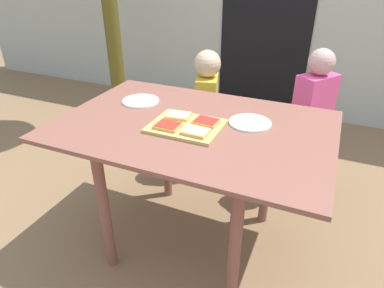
{
  "coord_description": "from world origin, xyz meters",
  "views": [
    {
      "loc": [
        0.58,
        -1.35,
        1.47
      ],
      "look_at": [
        -0.01,
        0.0,
        0.65
      ],
      "focal_mm": 31.33,
      "sensor_mm": 36.0,
      "label": 1
    }
  ],
  "objects_px": {
    "pizza_slice_far_right": "(206,122)",
    "pizza_slice_far_left": "(178,115)",
    "pizza_slice_near_left": "(168,126)",
    "cutting_board": "(186,126)",
    "child_right": "(311,118)",
    "plate_white_right": "(250,123)",
    "dining_table": "(193,144)",
    "pizza_slice_near_right": "(196,131)",
    "plate_white_left": "(141,101)",
    "child_left": "(207,106)"
  },
  "relations": [
    {
      "from": "pizza_slice_near_left",
      "to": "plate_white_right",
      "type": "height_order",
      "value": "pizza_slice_near_left"
    },
    {
      "from": "dining_table",
      "to": "plate_white_right",
      "type": "bearing_deg",
      "value": 23.56
    },
    {
      "from": "plate_white_left",
      "to": "child_right",
      "type": "height_order",
      "value": "child_right"
    },
    {
      "from": "pizza_slice_far_left",
      "to": "pizza_slice_near_left",
      "type": "height_order",
      "value": "same"
    },
    {
      "from": "dining_table",
      "to": "plate_white_right",
      "type": "height_order",
      "value": "plate_white_right"
    },
    {
      "from": "pizza_slice_far_left",
      "to": "pizza_slice_near_left",
      "type": "distance_m",
      "value": 0.12
    },
    {
      "from": "cutting_board",
      "to": "pizza_slice_far_right",
      "type": "height_order",
      "value": "pizza_slice_far_right"
    },
    {
      "from": "pizza_slice_near_right",
      "to": "child_left",
      "type": "height_order",
      "value": "child_left"
    },
    {
      "from": "cutting_board",
      "to": "pizza_slice_near_left",
      "type": "height_order",
      "value": "pizza_slice_near_left"
    },
    {
      "from": "dining_table",
      "to": "child_left",
      "type": "xyz_separation_m",
      "value": [
        -0.21,
        0.73,
        -0.11
      ]
    },
    {
      "from": "pizza_slice_far_right",
      "to": "pizza_slice_near_right",
      "type": "xyz_separation_m",
      "value": [
        -0.01,
        -0.12,
        0.0
      ]
    },
    {
      "from": "plate_white_left",
      "to": "cutting_board",
      "type": "bearing_deg",
      "value": -28.1
    },
    {
      "from": "pizza_slice_far_right",
      "to": "pizza_slice_far_left",
      "type": "height_order",
      "value": "same"
    },
    {
      "from": "pizza_slice_far_left",
      "to": "dining_table",
      "type": "bearing_deg",
      "value": -7.12
    },
    {
      "from": "pizza_slice_far_left",
      "to": "child_left",
      "type": "height_order",
      "value": "child_left"
    },
    {
      "from": "pizza_slice_far_right",
      "to": "child_right",
      "type": "xyz_separation_m",
      "value": [
        0.43,
        0.73,
        -0.21
      ]
    },
    {
      "from": "dining_table",
      "to": "pizza_slice_far_left",
      "type": "distance_m",
      "value": 0.16
    },
    {
      "from": "cutting_board",
      "to": "pizza_slice_far_left",
      "type": "relative_size",
      "value": 2.62
    },
    {
      "from": "cutting_board",
      "to": "child_left",
      "type": "height_order",
      "value": "child_left"
    },
    {
      "from": "cutting_board",
      "to": "pizza_slice_far_left",
      "type": "bearing_deg",
      "value": 138.76
    },
    {
      "from": "plate_white_left",
      "to": "child_right",
      "type": "xyz_separation_m",
      "value": [
        0.89,
        0.58,
        -0.19
      ]
    },
    {
      "from": "pizza_slice_near_right",
      "to": "child_left",
      "type": "distance_m",
      "value": 0.92
    },
    {
      "from": "pizza_slice_far_right",
      "to": "pizza_slice_near_left",
      "type": "relative_size",
      "value": 1.05
    },
    {
      "from": "plate_white_right",
      "to": "child_left",
      "type": "distance_m",
      "value": 0.8
    },
    {
      "from": "plate_white_left",
      "to": "child_right",
      "type": "relative_size",
      "value": 0.2
    },
    {
      "from": "cutting_board",
      "to": "child_right",
      "type": "height_order",
      "value": "child_right"
    },
    {
      "from": "pizza_slice_far_right",
      "to": "pizza_slice_near_right",
      "type": "relative_size",
      "value": 1.02
    },
    {
      "from": "pizza_slice_far_left",
      "to": "cutting_board",
      "type": "bearing_deg",
      "value": -41.24
    },
    {
      "from": "cutting_board",
      "to": "pizza_slice_near_left",
      "type": "bearing_deg",
      "value": -137.39
    },
    {
      "from": "pizza_slice_far_right",
      "to": "plate_white_left",
      "type": "distance_m",
      "value": 0.47
    },
    {
      "from": "cutting_board",
      "to": "child_left",
      "type": "bearing_deg",
      "value": 104.09
    },
    {
      "from": "pizza_slice_far_right",
      "to": "child_left",
      "type": "xyz_separation_m",
      "value": [
        -0.28,
        0.73,
        -0.24
      ]
    },
    {
      "from": "pizza_slice_far_right",
      "to": "pizza_slice_far_left",
      "type": "xyz_separation_m",
      "value": [
        -0.15,
        0.01,
        0.0
      ]
    },
    {
      "from": "dining_table",
      "to": "pizza_slice_far_left",
      "type": "xyz_separation_m",
      "value": [
        -0.09,
        0.01,
        0.13
      ]
    },
    {
      "from": "dining_table",
      "to": "pizza_slice_far_left",
      "type": "relative_size",
      "value": 10.43
    },
    {
      "from": "child_left",
      "to": "plate_white_right",
      "type": "bearing_deg",
      "value": -53.2
    },
    {
      "from": "dining_table",
      "to": "pizza_slice_far_right",
      "type": "bearing_deg",
      "value": 0.46
    },
    {
      "from": "pizza_slice_far_right",
      "to": "plate_white_right",
      "type": "relative_size",
      "value": 0.6
    },
    {
      "from": "pizza_slice_near_right",
      "to": "plate_white_right",
      "type": "height_order",
      "value": "pizza_slice_near_right"
    },
    {
      "from": "cutting_board",
      "to": "child_right",
      "type": "distance_m",
      "value": 0.95
    },
    {
      "from": "pizza_slice_far_right",
      "to": "child_right",
      "type": "distance_m",
      "value": 0.87
    },
    {
      "from": "cutting_board",
      "to": "pizza_slice_far_right",
      "type": "xyz_separation_m",
      "value": [
        0.08,
        0.05,
        0.02
      ]
    },
    {
      "from": "pizza_slice_far_right",
      "to": "child_right",
      "type": "relative_size",
      "value": 0.12
    },
    {
      "from": "plate_white_left",
      "to": "child_right",
      "type": "bearing_deg",
      "value": 33.29
    },
    {
      "from": "pizza_slice_far_left",
      "to": "pizza_slice_far_right",
      "type": "bearing_deg",
      "value": -3.82
    },
    {
      "from": "pizza_slice_near_left",
      "to": "child_right",
      "type": "xyz_separation_m",
      "value": [
        0.58,
        0.84,
        -0.21
      ]
    },
    {
      "from": "pizza_slice_far_left",
      "to": "pizza_slice_near_right",
      "type": "distance_m",
      "value": 0.19
    },
    {
      "from": "pizza_slice_near_left",
      "to": "pizza_slice_near_right",
      "type": "bearing_deg",
      "value": -0.95
    },
    {
      "from": "plate_white_right",
      "to": "pizza_slice_near_right",
      "type": "bearing_deg",
      "value": -130.21
    },
    {
      "from": "pizza_slice_far_right",
      "to": "plate_white_right",
      "type": "bearing_deg",
      "value": 30.6
    }
  ]
}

